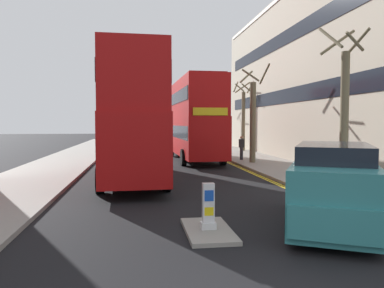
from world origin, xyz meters
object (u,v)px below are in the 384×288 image
(double_decker_bus_oncoming, at_px, (194,117))
(taxi_minivan, at_px, (333,186))
(double_decker_bus_away, at_px, (131,115))
(keep_left_bollard, at_px, (208,208))
(pedestrian_far, at_px, (242,147))

(double_decker_bus_oncoming, xyz_separation_m, taxi_minivan, (0.90, -17.66, -1.96))
(double_decker_bus_away, distance_m, taxi_minivan, 10.57)
(keep_left_bollard, bearing_deg, double_decker_bus_away, 102.35)
(double_decker_bus_oncoming, relative_size, taxi_minivan, 2.12)
(keep_left_bollard, height_order, double_decker_bus_oncoming, double_decker_bus_oncoming)
(double_decker_bus_away, xyz_separation_m, taxi_minivan, (5.13, -9.04, -1.96))
(double_decker_bus_oncoming, bearing_deg, keep_left_bollard, -97.36)
(keep_left_bollard, relative_size, double_decker_bus_away, 0.10)
(taxi_minivan, bearing_deg, pedestrian_far, 82.46)
(taxi_minivan, bearing_deg, double_decker_bus_oncoming, 92.91)
(double_decker_bus_oncoming, relative_size, pedestrian_far, 6.70)
(double_decker_bus_away, bearing_deg, keep_left_bollard, -77.65)
(keep_left_bollard, distance_m, pedestrian_far, 16.91)
(pedestrian_far, bearing_deg, taxi_minivan, -97.54)
(pedestrian_far, bearing_deg, double_decker_bus_away, -135.61)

